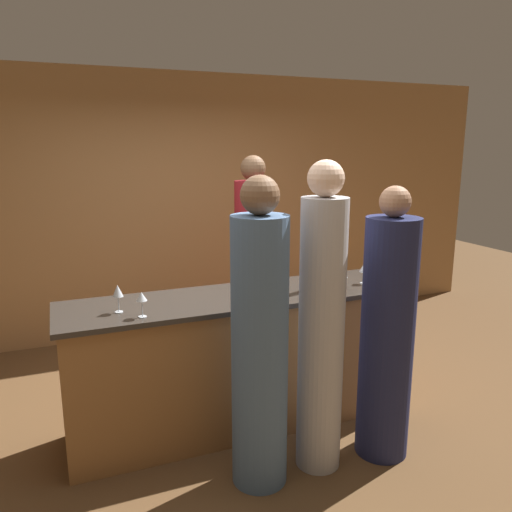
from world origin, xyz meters
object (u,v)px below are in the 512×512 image
Objects in this scene: guest_1 at (321,328)px; guest_2 at (260,346)px; wine_bottle_1 at (304,276)px; bartender at (253,273)px; guest_0 at (387,335)px; wine_bottle_0 at (326,277)px.

guest_1 reaches higher than guest_2.
wine_bottle_1 is (0.16, 0.55, 0.18)m from guest_1.
bartender is at bearing 92.40° from wine_bottle_1.
bartender is 1.09× the size of guest_0.
guest_2 is at bearing 69.76° from bartender.
guest_2 reaches higher than wine_bottle_1.
guest_1 reaches higher than wine_bottle_1.
wine_bottle_0 is (0.31, 0.51, 0.17)m from guest_1.
guest_1 is at bearing 174.66° from guest_0.
bartender is 1.04× the size of guest_2.
guest_2 is at bearing 177.48° from guest_0.
guest_2 reaches higher than guest_0.
guest_2 is 6.45× the size of wine_bottle_1.
bartender is at bearing 101.24° from wine_bottle_0.
bartender is at bearing 102.76° from guest_0.
guest_1 is (-0.12, -1.46, 0.02)m from bartender.
guest_0 is at bearing -63.13° from wine_bottle_1.
guest_1 is (-0.47, 0.04, 0.10)m from guest_0.
bartender is 1.54m from guest_0.
bartender is 0.93m from wine_bottle_1.
bartender reaches higher than wine_bottle_1.
guest_1 is at bearing 85.11° from bartender.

